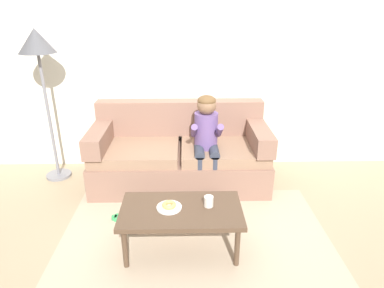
% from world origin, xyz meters
% --- Properties ---
extents(ground, '(10.00, 10.00, 0.00)m').
position_xyz_m(ground, '(0.00, 0.00, 0.00)').
color(ground, '#9E896B').
extents(wall_back, '(8.00, 0.10, 2.80)m').
position_xyz_m(wall_back, '(0.00, 1.40, 1.40)').
color(wall_back, silver).
rests_on(wall_back, ground).
extents(area_rug, '(2.45, 1.65, 0.01)m').
position_xyz_m(area_rug, '(0.00, -0.25, 0.01)').
color(area_rug, tan).
rests_on(area_rug, ground).
extents(couch, '(2.01, 0.90, 0.92)m').
position_xyz_m(couch, '(-0.15, 0.85, 0.34)').
color(couch, '#846051').
rests_on(couch, ground).
extents(coffee_table, '(1.02, 0.55, 0.42)m').
position_xyz_m(coffee_table, '(-0.12, -0.39, 0.37)').
color(coffee_table, '#4C3828').
rests_on(coffee_table, ground).
extents(person_child, '(0.34, 0.58, 1.10)m').
position_xyz_m(person_child, '(0.15, 0.64, 0.67)').
color(person_child, '#664C84').
rests_on(person_child, ground).
extents(plate, '(0.21, 0.21, 0.01)m').
position_xyz_m(plate, '(-0.22, -0.38, 0.42)').
color(plate, white).
rests_on(plate, coffee_table).
extents(donut, '(0.16, 0.16, 0.04)m').
position_xyz_m(donut, '(-0.22, -0.38, 0.45)').
color(donut, tan).
rests_on(donut, plate).
extents(mug, '(0.08, 0.08, 0.09)m').
position_xyz_m(mug, '(0.11, -0.35, 0.46)').
color(mug, silver).
rests_on(mug, coffee_table).
extents(toy_controller, '(0.23, 0.09, 0.05)m').
position_xyz_m(toy_controller, '(-0.71, 0.05, 0.03)').
color(toy_controller, '#339E56').
rests_on(toy_controller, ground).
extents(floor_lamp, '(0.40, 0.40, 1.76)m').
position_xyz_m(floor_lamp, '(-1.67, 1.00, 1.50)').
color(floor_lamp, slate).
rests_on(floor_lamp, ground).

